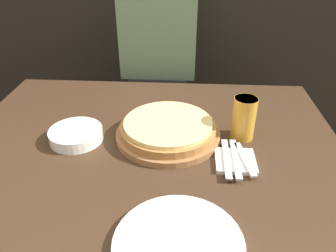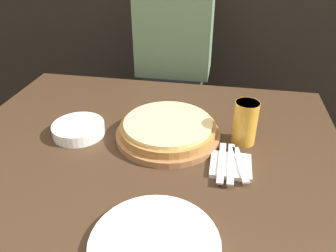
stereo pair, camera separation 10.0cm
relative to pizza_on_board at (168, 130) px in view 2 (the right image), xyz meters
name	(u,v)px [view 2 (the right image)]	position (x,y,z in m)	size (l,w,h in m)	color
dining_table	(147,235)	(-0.06, -0.10, -0.38)	(1.17, 1.02, 0.70)	#3D2819
pizza_on_board	(168,130)	(0.00, 0.00, 0.00)	(0.32, 0.32, 0.06)	#99663D
beer_glass	(245,121)	(0.23, 0.02, 0.05)	(0.07, 0.07, 0.13)	gold
dinner_plate	(155,244)	(0.05, -0.41, -0.02)	(0.27, 0.27, 0.02)	white
side_bowl	(79,129)	(-0.28, -0.03, -0.01)	(0.16, 0.16, 0.04)	white
napkin_stack	(231,166)	(0.19, -0.12, -0.02)	(0.11, 0.11, 0.01)	white
fork	(222,162)	(0.17, -0.12, -0.01)	(0.02, 0.18, 0.00)	silver
dinner_knife	(231,163)	(0.19, -0.12, -0.01)	(0.02, 0.18, 0.00)	silver
spoon	(240,164)	(0.22, -0.12, -0.01)	(0.05, 0.15, 0.00)	silver
diner_person	(174,80)	(-0.08, 0.59, -0.09)	(0.33, 0.20, 1.29)	#33333D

